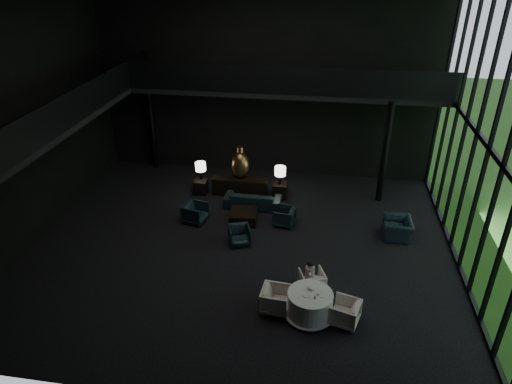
# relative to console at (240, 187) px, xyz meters

# --- Properties ---
(floor) EXTENTS (14.00, 12.00, 0.02)m
(floor) POSITION_rel_console_xyz_m (0.69, -3.60, -0.35)
(floor) COLOR black
(floor) RESTS_ON ground
(wall_back) EXTENTS (14.00, 0.04, 8.00)m
(wall_back) POSITION_rel_console_xyz_m (0.69, 2.40, 3.65)
(wall_back) COLOR black
(wall_back) RESTS_ON ground
(wall_front) EXTENTS (14.00, 0.04, 8.00)m
(wall_front) POSITION_rel_console_xyz_m (0.69, -9.60, 3.65)
(wall_front) COLOR black
(wall_front) RESTS_ON ground
(wall_left) EXTENTS (0.04, 12.00, 8.00)m
(wall_left) POSITION_rel_console_xyz_m (-6.31, -3.60, 3.65)
(wall_left) COLOR black
(wall_left) RESTS_ON ground
(curtain_wall) EXTENTS (0.20, 12.00, 8.00)m
(curtain_wall) POSITION_rel_console_xyz_m (7.64, -3.60, 3.65)
(curtain_wall) COLOR black
(curtain_wall) RESTS_ON ground
(mezzanine_left) EXTENTS (2.00, 12.00, 0.25)m
(mezzanine_left) POSITION_rel_console_xyz_m (-5.31, -3.60, 3.65)
(mezzanine_left) COLOR black
(mezzanine_left) RESTS_ON wall_left
(mezzanine_back) EXTENTS (12.00, 2.00, 0.25)m
(mezzanine_back) POSITION_rel_console_xyz_m (1.69, 1.40, 3.65)
(mezzanine_back) COLOR black
(mezzanine_back) RESTS_ON wall_back
(railing_left) EXTENTS (0.06, 12.00, 1.00)m
(railing_left) POSITION_rel_console_xyz_m (-4.31, -3.60, 4.25)
(railing_left) COLOR black
(railing_left) RESTS_ON mezzanine_left
(railing_back) EXTENTS (12.00, 0.06, 1.00)m
(railing_back) POSITION_rel_console_xyz_m (1.69, 0.40, 4.25)
(railing_back) COLOR black
(railing_back) RESTS_ON mezzanine_back
(column_nw) EXTENTS (0.24, 0.24, 4.00)m
(column_nw) POSITION_rel_console_xyz_m (-4.31, 2.10, 1.65)
(column_nw) COLOR black
(column_nw) RESTS_ON floor
(column_ne) EXTENTS (0.24, 0.24, 4.00)m
(column_ne) POSITION_rel_console_xyz_m (5.49, 0.40, 1.65)
(column_ne) COLOR black
(column_ne) RESTS_ON floor
(console) EXTENTS (2.22, 0.50, 0.71)m
(console) POSITION_rel_console_xyz_m (0.00, 0.00, 0.00)
(console) COLOR black
(console) RESTS_ON floor
(bronze_urn) EXTENTS (0.71, 0.71, 1.32)m
(bronze_urn) POSITION_rel_console_xyz_m (0.00, 0.14, 0.92)
(bronze_urn) COLOR #A57E35
(bronze_urn) RESTS_ON console
(side_table_left) EXTENTS (0.52, 0.52, 0.57)m
(side_table_left) POSITION_rel_console_xyz_m (-1.60, -0.12, -0.07)
(side_table_left) COLOR black
(side_table_left) RESTS_ON floor
(table_lamp_left) EXTENTS (0.43, 0.43, 0.72)m
(table_lamp_left) POSITION_rel_console_xyz_m (-1.60, 0.03, 0.73)
(table_lamp_left) COLOR black
(table_lamp_left) RESTS_ON side_table_left
(side_table_right) EXTENTS (0.56, 0.56, 0.62)m
(side_table_right) POSITION_rel_console_xyz_m (1.60, -0.00, -0.05)
(side_table_right) COLOR black
(side_table_right) RESTS_ON floor
(table_lamp_right) EXTENTS (0.44, 0.44, 0.73)m
(table_lamp_right) POSITION_rel_console_xyz_m (1.60, -0.01, 0.78)
(table_lamp_right) COLOR black
(table_lamp_right) RESTS_ON side_table_right
(sofa) EXTENTS (2.23, 0.69, 0.87)m
(sofa) POSITION_rel_console_xyz_m (0.66, -0.89, 0.08)
(sofa) COLOR black
(sofa) RESTS_ON floor
(lounge_armchair_west) EXTENTS (0.88, 0.91, 0.79)m
(lounge_armchair_west) POSITION_rel_console_xyz_m (-1.22, -2.27, 0.04)
(lounge_armchair_west) COLOR black
(lounge_armchair_west) RESTS_ON floor
(lounge_armchair_east) EXTENTS (0.74, 0.77, 0.68)m
(lounge_armchair_east) POSITION_rel_console_xyz_m (1.98, -1.99, -0.01)
(lounge_armchair_east) COLOR black
(lounge_armchair_east) RESTS_ON floor
(lounge_armchair_south) EXTENTS (0.78, 0.75, 0.64)m
(lounge_armchair_south) POSITION_rel_console_xyz_m (0.61, -3.41, -0.04)
(lounge_armchair_south) COLOR black
(lounge_armchair_south) RESTS_ON floor
(window_armchair) EXTENTS (0.66, 1.00, 0.87)m
(window_armchair) POSITION_rel_console_xyz_m (5.89, -2.17, 0.08)
(window_armchair) COLOR black
(window_armchair) RESTS_ON floor
(coffee_table) EXTENTS (1.02, 1.02, 0.42)m
(coffee_table) POSITION_rel_console_xyz_m (0.50, -2.02, -0.14)
(coffee_table) COLOR black
(coffee_table) RESTS_ON floor
(dining_table) EXTENTS (1.38, 1.38, 0.75)m
(dining_table) POSITION_rel_console_xyz_m (3.12, -6.49, -0.03)
(dining_table) COLOR white
(dining_table) RESTS_ON floor
(dining_chair_north) EXTENTS (0.76, 0.73, 0.61)m
(dining_chair_north) POSITION_rel_console_xyz_m (3.13, -5.41, -0.05)
(dining_chair_north) COLOR beige
(dining_chair_north) RESTS_ON floor
(dining_chair_east) EXTENTS (0.81, 0.84, 0.70)m
(dining_chair_east) POSITION_rel_console_xyz_m (4.04, -6.61, -0.00)
(dining_chair_east) COLOR #B9A998
(dining_chair_east) RESTS_ON floor
(dining_chair_west) EXTENTS (0.75, 0.79, 0.76)m
(dining_chair_west) POSITION_rel_console_xyz_m (2.18, -6.40, 0.02)
(dining_chair_west) COLOR beige
(dining_chair_west) RESTS_ON floor
(child) EXTENTS (0.27, 0.27, 0.58)m
(child) POSITION_rel_console_xyz_m (3.05, -5.48, 0.39)
(child) COLOR #CF9EAE
(child) RESTS_ON dining_chair_north
(plate_a) EXTENTS (0.27, 0.27, 0.01)m
(plate_a) POSITION_rel_console_xyz_m (3.03, -6.57, 0.40)
(plate_a) COLOR white
(plate_a) RESTS_ON dining_table
(plate_b) EXTENTS (0.25, 0.25, 0.01)m
(plate_b) POSITION_rel_console_xyz_m (3.33, -6.35, 0.40)
(plate_b) COLOR white
(plate_b) RESTS_ON dining_table
(saucer) EXTENTS (0.20, 0.20, 0.01)m
(saucer) POSITION_rel_console_xyz_m (3.40, -6.54, 0.40)
(saucer) COLOR white
(saucer) RESTS_ON dining_table
(coffee_cup) EXTENTS (0.09, 0.09, 0.06)m
(coffee_cup) POSITION_rel_console_xyz_m (3.31, -6.51, 0.44)
(coffee_cup) COLOR white
(coffee_cup) RESTS_ON saucer
(cereal_bowl) EXTENTS (0.18, 0.18, 0.09)m
(cereal_bowl) POSITION_rel_console_xyz_m (3.10, -6.31, 0.44)
(cereal_bowl) COLOR white
(cereal_bowl) RESTS_ON dining_table
(cream_pot) EXTENTS (0.07, 0.07, 0.07)m
(cream_pot) POSITION_rel_console_xyz_m (3.23, -6.66, 0.43)
(cream_pot) COLOR #99999E
(cream_pot) RESTS_ON dining_table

